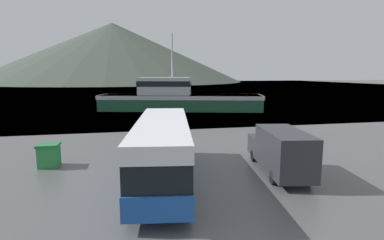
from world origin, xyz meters
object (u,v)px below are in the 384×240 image
Objects in this scene: storage_bin at (49,155)px; small_boat at (237,103)px; fishing_boat at (177,98)px; delivery_van at (280,150)px; tour_bus at (163,147)px.

small_boat is (22.65, 30.15, -0.28)m from storage_bin.
storage_bin is at bearing -10.14° from fishing_boat.
fishing_boat is (-1.01, 29.19, 0.49)m from delivery_van.
delivery_van is at bearing 16.48° from fishing_boat.
delivery_van is (6.35, -0.19, -0.45)m from tour_bus.
small_boat is (11.02, 4.80, -1.38)m from fishing_boat.
fishing_boat reaches higher than small_boat.
storage_bin is (-6.28, 3.65, -1.06)m from tour_bus.
storage_bin is at bearing 158.09° from tour_bus.
tour_bus reaches higher than delivery_van.
small_boat is at bearing 128.05° from fishing_boat.
fishing_boat is 4.19× the size of small_boat.
small_boat is at bearing 82.82° from delivery_van.
delivery_van is 0.27× the size of fishing_boat.
tour_bus is at bearing -30.14° from storage_bin.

